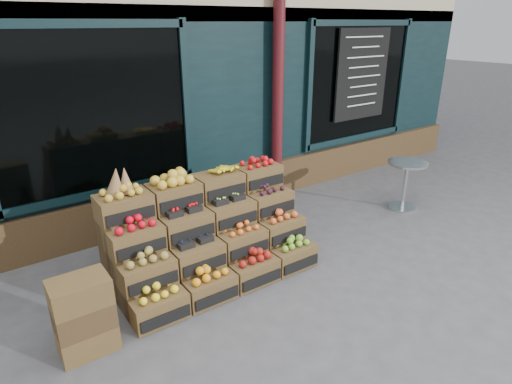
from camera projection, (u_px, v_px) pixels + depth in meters
ground at (303, 271)px, 5.16m from camera, size 60.00×60.00×0.00m
shop_facade at (129, 44)px, 8.11m from camera, size 12.00×6.24×4.80m
crate_display at (208, 238)px, 5.00m from camera, size 2.30×1.14×1.43m
spare_crates at (84, 316)px, 3.79m from camera, size 0.50×0.35×0.74m
bistro_table at (406, 180)px, 6.72m from camera, size 0.62×0.62×0.78m
shopkeeper at (67, 160)px, 5.96m from camera, size 0.83×0.65×2.01m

